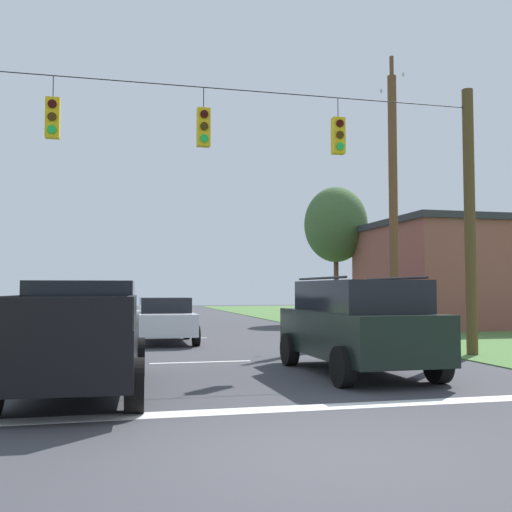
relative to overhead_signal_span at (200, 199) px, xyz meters
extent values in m
plane|color=#3D3D42|center=(0.07, -8.26, -4.00)|extent=(120.00, 120.00, 0.00)
cube|color=white|center=(0.07, -5.73, -4.00)|extent=(12.52, 0.45, 0.01)
cube|color=white|center=(0.07, 0.27, -4.00)|extent=(2.50, 0.15, 0.01)
cube|color=white|center=(0.07, 7.54, -4.00)|extent=(2.50, 0.15, 0.01)
cube|color=white|center=(0.07, 16.17, -4.00)|extent=(2.50, 0.15, 0.01)
cylinder|color=#513E21|center=(7.42, 0.00, -0.34)|extent=(0.30, 0.30, 7.33)
cylinder|color=black|center=(-0.01, 0.00, 2.81)|extent=(14.87, 0.02, 0.02)
cylinder|color=black|center=(-3.49, 0.00, 2.54)|extent=(0.02, 0.02, 0.54)
cube|color=yellow|center=(-3.49, 0.00, 1.80)|extent=(0.32, 0.24, 0.95)
cylinder|color=#310503|center=(-3.49, -0.14, 2.09)|extent=(0.20, 0.04, 0.20)
cylinder|color=#352203|center=(-3.49, -0.14, 1.79)|extent=(0.20, 0.04, 0.20)
cylinder|color=green|center=(-3.49, -0.14, 1.49)|extent=(0.20, 0.04, 0.20)
cylinder|color=black|center=(0.07, 0.00, 2.54)|extent=(0.02, 0.02, 0.54)
cube|color=yellow|center=(0.07, 0.00, 1.80)|extent=(0.32, 0.24, 0.95)
cylinder|color=#310503|center=(0.07, -0.14, 2.09)|extent=(0.20, 0.04, 0.20)
cylinder|color=#352203|center=(0.07, -0.14, 1.79)|extent=(0.20, 0.04, 0.20)
cylinder|color=green|center=(0.07, -0.14, 1.49)|extent=(0.20, 0.04, 0.20)
cylinder|color=black|center=(3.61, 0.00, 2.54)|extent=(0.02, 0.02, 0.54)
cube|color=yellow|center=(3.61, 0.00, 1.80)|extent=(0.32, 0.24, 0.95)
cylinder|color=#310503|center=(3.61, -0.14, 2.09)|extent=(0.20, 0.04, 0.20)
cylinder|color=#352203|center=(3.61, -0.14, 1.79)|extent=(0.20, 0.04, 0.20)
cylinder|color=green|center=(3.61, -0.14, 1.49)|extent=(0.20, 0.04, 0.20)
cube|color=black|center=(-2.62, -3.61, -3.18)|extent=(2.26, 5.49, 0.85)
cube|color=black|center=(-2.59, -2.96, -2.40)|extent=(1.94, 1.99, 0.70)
cube|color=black|center=(-3.63, -4.91, -2.53)|extent=(0.22, 2.38, 0.45)
cube|color=black|center=(-1.75, -5.00, -2.53)|extent=(0.22, 2.38, 0.45)
cube|color=black|center=(-2.75, -6.25, -2.53)|extent=(1.96, 0.20, 0.45)
cylinder|color=black|center=(-3.53, -1.72, -3.60)|extent=(0.32, 0.81, 0.80)
cylinder|color=black|center=(-1.53, -1.82, -3.60)|extent=(0.32, 0.81, 0.80)
cylinder|color=black|center=(-1.71, -5.49, -3.60)|extent=(0.32, 0.81, 0.80)
cube|color=black|center=(3.03, -2.45, -3.15)|extent=(2.03, 4.83, 0.95)
cube|color=black|center=(3.03, -2.60, -2.35)|extent=(1.85, 3.23, 0.65)
cylinder|color=black|center=(2.18, -2.61, -1.97)|extent=(0.10, 2.72, 0.05)
cylinder|color=black|center=(3.88, -2.58, -1.97)|extent=(0.10, 2.72, 0.05)
cylinder|color=black|center=(2.02, -0.83, -3.62)|extent=(0.27, 0.76, 0.76)
cylinder|color=black|center=(3.97, -0.80, -3.62)|extent=(0.27, 0.76, 0.76)
cylinder|color=black|center=(2.08, -4.09, -3.62)|extent=(0.27, 0.76, 0.76)
cylinder|color=black|center=(4.03, -4.06, -3.62)|extent=(0.27, 0.76, 0.76)
cube|color=silver|center=(-2.31, 13.85, -3.33)|extent=(2.02, 4.39, 0.70)
cube|color=black|center=(-2.31, 13.85, -2.73)|extent=(1.73, 2.18, 0.50)
cylinder|color=black|center=(-1.48, 12.39, -3.68)|extent=(0.25, 0.65, 0.64)
cylinder|color=black|center=(-3.28, 12.48, -3.68)|extent=(0.25, 0.65, 0.64)
cylinder|color=black|center=(-1.33, 15.22, -3.68)|extent=(0.25, 0.65, 0.64)
cylinder|color=black|center=(-3.13, 15.32, -3.68)|extent=(0.25, 0.65, 0.64)
cube|color=maroon|center=(8.06, 8.20, -3.33)|extent=(2.11, 4.42, 0.70)
cube|color=black|center=(8.06, 8.20, -2.73)|extent=(1.77, 2.21, 0.50)
cylinder|color=black|center=(9.06, 6.85, -3.68)|extent=(0.27, 0.65, 0.64)
cylinder|color=black|center=(7.26, 6.72, -3.68)|extent=(0.27, 0.65, 0.64)
cylinder|color=black|center=(8.85, 9.68, -3.68)|extent=(0.27, 0.65, 0.64)
cylinder|color=black|center=(7.06, 9.55, -3.68)|extent=(0.27, 0.65, 0.64)
cube|color=silver|center=(-0.38, 5.91, -3.33)|extent=(1.85, 4.32, 0.70)
cube|color=black|center=(-0.38, 5.91, -2.73)|extent=(1.64, 2.12, 0.50)
cylinder|color=black|center=(0.51, 4.48, -3.68)|extent=(0.23, 0.64, 0.64)
cylinder|color=black|center=(-1.29, 4.50, -3.68)|extent=(0.23, 0.64, 0.64)
cylinder|color=black|center=(0.54, 7.32, -3.68)|extent=(0.23, 0.64, 0.64)
cylinder|color=black|center=(-1.26, 7.34, -3.68)|extent=(0.23, 0.64, 0.64)
cylinder|color=brown|center=(8.44, 6.64, 1.08)|extent=(0.34, 0.34, 10.15)
cube|color=brown|center=(8.44, 6.64, 5.75)|extent=(0.12, 0.12, 2.38)
cylinder|color=#B2B7BC|center=(8.44, 7.60, 5.87)|extent=(0.08, 0.08, 0.12)
cylinder|color=#B2B7BC|center=(8.44, 5.69, 5.87)|extent=(0.08, 0.08, 0.12)
cylinder|color=brown|center=(9.66, 16.03, -1.91)|extent=(0.26, 0.26, 4.19)
ellipsoid|color=#3E5E31|center=(9.66, 16.03, 1.32)|extent=(3.44, 3.44, 4.11)
cube|color=brown|center=(16.80, 11.67, -1.61)|extent=(12.82, 7.72, 4.77)
cube|color=#2D2D33|center=(16.80, 11.67, 0.92)|extent=(13.12, 8.02, 0.30)
camera|label=1|loc=(-2.00, -14.45, -2.20)|focal=41.86mm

